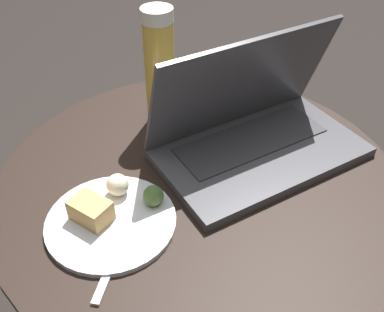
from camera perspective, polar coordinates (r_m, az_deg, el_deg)
table at (r=0.91m, az=0.82°, el=-10.26°), size 0.71×0.71×0.58m
laptop at (r=0.83m, az=7.91°, el=3.31°), size 0.41×0.31×0.22m
beer_glass at (r=0.86m, az=-4.13°, el=10.92°), size 0.06×0.06×0.24m
snack_plate at (r=0.72m, az=-10.21°, el=-7.33°), size 0.20×0.20×0.05m
fork at (r=0.69m, az=-9.24°, el=-11.21°), size 0.09×0.16×0.00m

